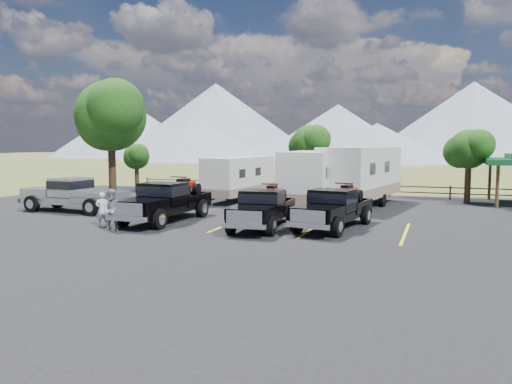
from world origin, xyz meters
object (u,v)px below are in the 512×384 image
(trailer_right, at_px, (361,175))
(person_a, at_px, (102,209))
(rig_right, at_px, (334,207))
(trailer_center, at_px, (310,178))
(rig_left, at_px, (166,200))
(rig_center, at_px, (263,207))
(person_b, at_px, (112,210))
(pickup_silver, at_px, (73,194))
(tree_big_nw, at_px, (110,116))
(trailer_left, at_px, (239,178))

(trailer_right, distance_m, person_a, 15.58)
(rig_right, distance_m, trailer_center, 7.25)
(rig_left, relative_size, person_a, 4.05)
(rig_center, height_order, trailer_right, trailer_right)
(rig_center, relative_size, person_b, 3.22)
(trailer_right, height_order, pickup_silver, trailer_right)
(rig_right, relative_size, trailer_center, 0.64)
(person_b, bearing_deg, rig_right, 11.67)
(tree_big_nw, bearing_deg, rig_right, -17.11)
(rig_left, relative_size, rig_center, 1.09)
(rig_right, height_order, person_a, rig_right)
(rig_center, height_order, person_b, rig_center)
(person_b, bearing_deg, trailer_right, 42.31)
(rig_left, xyz_separation_m, trailer_left, (0.02, 9.48, 0.50))
(rig_left, bearing_deg, rig_right, 7.13)
(pickup_silver, bearing_deg, rig_left, 80.53)
(tree_big_nw, height_order, trailer_right, tree_big_nw)
(pickup_silver, bearing_deg, tree_big_nw, -171.19)
(pickup_silver, bearing_deg, rig_center, 84.61)
(rig_left, height_order, trailer_right, trailer_right)
(rig_left, distance_m, person_a, 3.10)
(trailer_right, distance_m, person_b, 15.50)
(rig_center, height_order, pickup_silver, rig_center)
(tree_big_nw, bearing_deg, trailer_center, 8.50)
(tree_big_nw, relative_size, trailer_right, 0.75)
(rig_left, relative_size, person_b, 3.51)
(trailer_center, bearing_deg, person_b, -124.91)
(tree_big_nw, xyz_separation_m, person_b, (6.48, -8.81, -4.64))
(pickup_silver, relative_size, person_a, 4.02)
(tree_big_nw, relative_size, rig_left, 1.22)
(rig_right, height_order, pickup_silver, rig_right)
(rig_right, bearing_deg, person_a, -152.71)
(rig_center, height_order, rig_right, rig_right)
(rig_right, height_order, person_b, rig_right)
(trailer_center, relative_size, person_b, 5.29)
(rig_left, xyz_separation_m, trailer_center, (5.37, 7.49, 0.73))
(rig_center, relative_size, person_a, 3.72)
(rig_center, distance_m, pickup_silver, 11.84)
(rig_left, xyz_separation_m, person_b, (-0.78, -3.21, -0.11))
(trailer_center, height_order, trailer_right, trailer_right)
(rig_right, relative_size, person_a, 3.88)
(trailer_left, relative_size, trailer_center, 0.87)
(tree_big_nw, height_order, trailer_left, tree_big_nw)
(trailer_left, xyz_separation_m, trailer_right, (8.07, -0.02, 0.36))
(rig_center, bearing_deg, person_a, -165.88)
(pickup_silver, height_order, person_a, pickup_silver)
(trailer_left, bearing_deg, trailer_right, 4.90)
(tree_big_nw, relative_size, rig_right, 1.27)
(tree_big_nw, distance_m, trailer_left, 9.18)
(rig_left, height_order, person_a, rig_left)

